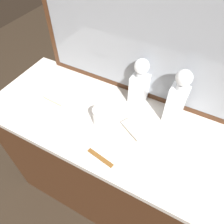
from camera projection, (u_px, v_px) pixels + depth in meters
The scene contains 10 objects.
ground_plane at pixel (112, 191), 1.82m from camera, with size 6.00×6.00×0.00m, color #2D2319.
dresser at pixel (112, 165), 1.47m from camera, with size 1.39×0.57×0.93m.
dresser_mirror at pixel (138, 44), 1.04m from camera, with size 1.12×0.03×0.62m.
crystal_decanter_center at pixel (139, 86), 1.14m from camera, with size 0.09×0.09×0.27m.
crystal_decanter_right at pixel (177, 101), 1.05m from camera, with size 0.09×0.09×0.31m.
crystal_tumbler_center at pixel (100, 117), 1.08m from camera, with size 0.07×0.07×0.10m.
silver_brush_rear at pixel (55, 98), 1.22m from camera, with size 0.15×0.06×0.02m.
silver_brush_right at pixel (133, 130), 1.07m from camera, with size 0.14×0.11×0.02m.
porcelain_dish at pixel (34, 124), 1.10m from camera, with size 0.06×0.06×0.01m.
tortoiseshell_comb at pixel (100, 158), 0.98m from camera, with size 0.14×0.04×0.01m.
Camera 1 is at (0.33, -0.62, 1.80)m, focal length 34.63 mm.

